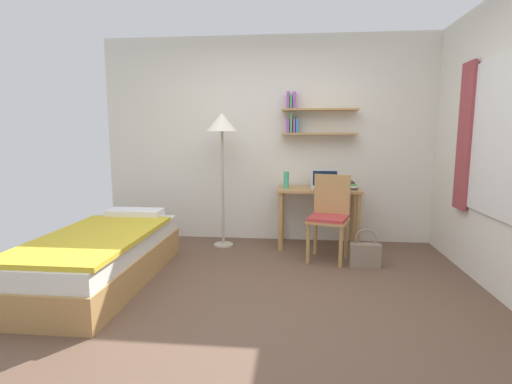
% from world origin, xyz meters
% --- Properties ---
extents(ground_plane, '(5.28, 5.28, 0.00)m').
position_xyz_m(ground_plane, '(0.00, 0.00, 0.00)').
color(ground_plane, brown).
extents(wall_back, '(4.40, 0.27, 2.60)m').
position_xyz_m(wall_back, '(0.01, 2.02, 1.31)').
color(wall_back, silver).
rests_on(wall_back, ground_plane).
extents(bed, '(0.89, 2.01, 0.54)m').
position_xyz_m(bed, '(-1.51, 0.34, 0.24)').
color(bed, '#B2844C').
rests_on(bed, ground_plane).
extents(desk, '(0.99, 0.52, 0.73)m').
position_xyz_m(desk, '(0.57, 1.70, 0.58)').
color(desk, '#B2844C').
rests_on(desk, ground_plane).
extents(desk_chair, '(0.52, 0.51, 0.93)m').
position_xyz_m(desk_chair, '(0.66, 1.22, 0.51)').
color(desk_chair, '#B2844C').
rests_on(desk_chair, ground_plane).
extents(standing_lamp, '(0.38, 0.38, 1.63)m').
position_xyz_m(standing_lamp, '(-0.59, 1.61, 1.43)').
color(standing_lamp, '#B2A893').
rests_on(standing_lamp, ground_plane).
extents(laptop, '(0.33, 0.23, 0.22)m').
position_xyz_m(laptop, '(0.65, 1.72, 0.79)').
color(laptop, '#B7BABF').
rests_on(laptop, desk).
extents(water_bottle, '(0.07, 0.07, 0.20)m').
position_xyz_m(water_bottle, '(0.18, 1.67, 0.83)').
color(water_bottle, '#42A87F').
rests_on(water_bottle, desk).
extents(book_stack, '(0.20, 0.26, 0.09)m').
position_xyz_m(book_stack, '(0.92, 1.68, 0.77)').
color(book_stack, '#333338').
rests_on(book_stack, desk).
extents(handbag, '(0.32, 0.11, 0.41)m').
position_xyz_m(handbag, '(1.02, 1.00, 0.14)').
color(handbag, gray).
rests_on(handbag, ground_plane).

